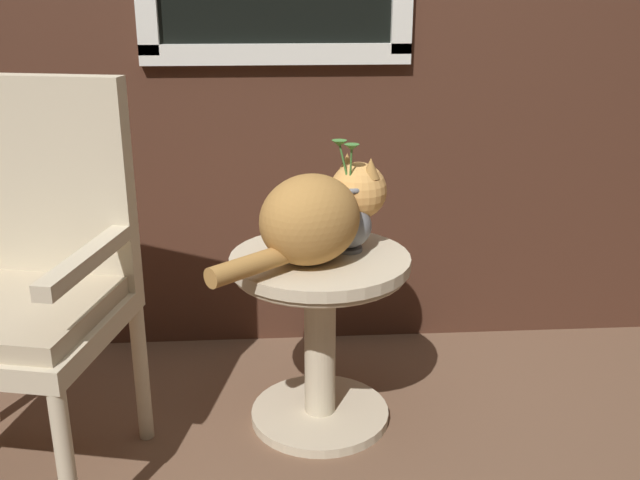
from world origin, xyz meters
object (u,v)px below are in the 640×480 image
wicker_chair (17,272)px  pewter_vase_with_ivy (349,219)px  wicker_side_table (320,311)px  cat (318,215)px

wicker_chair → pewter_vase_with_ivy: bearing=12.2°
pewter_vase_with_ivy → wicker_side_table: bearing=-156.2°
wicker_side_table → pewter_vase_with_ivy: (0.09, 0.04, 0.28)m
cat → pewter_vase_with_ivy: 0.13m
wicker_chair → cat: wicker_chair is taller
cat → pewter_vase_with_ivy: size_ratio=1.55×
cat → pewter_vase_with_ivy: bearing=35.4°
wicker_side_table → cat: cat is taller
wicker_chair → cat: (0.82, 0.13, 0.10)m
wicker_chair → pewter_vase_with_ivy: (0.91, 0.20, 0.06)m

